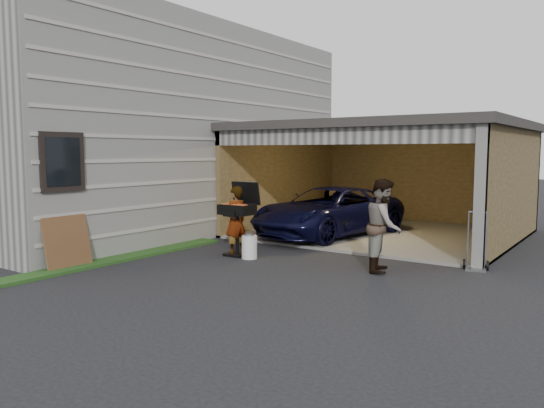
{
  "coord_description": "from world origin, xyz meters",
  "views": [
    {
      "loc": [
        6.34,
        -6.6,
        2.19
      ],
      "look_at": [
        0.32,
        1.98,
        1.15
      ],
      "focal_mm": 35.0,
      "sensor_mm": 36.0,
      "label": 1
    }
  ],
  "objects_px": {
    "bbq_grill": "(238,212)",
    "plywood_panel": "(67,242)",
    "minivan": "(329,214)",
    "hand_truck": "(476,259)",
    "man": "(384,225)",
    "propane_tank": "(249,247)",
    "woman": "(236,221)"
  },
  "relations": [
    {
      "from": "bbq_grill",
      "to": "plywood_panel",
      "type": "height_order",
      "value": "bbq_grill"
    },
    {
      "from": "man",
      "to": "hand_truck",
      "type": "height_order",
      "value": "man"
    },
    {
      "from": "man",
      "to": "propane_tank",
      "type": "height_order",
      "value": "man"
    },
    {
      "from": "woman",
      "to": "hand_truck",
      "type": "distance_m",
      "value": 4.8
    },
    {
      "from": "woman",
      "to": "plywood_panel",
      "type": "xyz_separation_m",
      "value": [
        -1.74,
        -2.84,
        -0.22
      ]
    },
    {
      "from": "propane_tank",
      "to": "bbq_grill",
      "type": "bearing_deg",
      "value": 160.76
    },
    {
      "from": "minivan",
      "to": "hand_truck",
      "type": "relative_size",
      "value": 4.01
    },
    {
      "from": "man",
      "to": "plywood_panel",
      "type": "relative_size",
      "value": 1.64
    },
    {
      "from": "propane_tank",
      "to": "plywood_panel",
      "type": "height_order",
      "value": "plywood_panel"
    },
    {
      "from": "propane_tank",
      "to": "plywood_panel",
      "type": "bearing_deg",
      "value": -129.07
    },
    {
      "from": "plywood_panel",
      "to": "woman",
      "type": "bearing_deg",
      "value": 58.51
    },
    {
      "from": "woman",
      "to": "man",
      "type": "xyz_separation_m",
      "value": [
        3.17,
        0.37,
        0.12
      ]
    },
    {
      "from": "minivan",
      "to": "woman",
      "type": "xyz_separation_m",
      "value": [
        -0.48,
        -3.17,
        0.12
      ]
    },
    {
      "from": "man",
      "to": "hand_truck",
      "type": "xyz_separation_m",
      "value": [
        1.37,
        1.07,
        -0.64
      ]
    },
    {
      "from": "plywood_panel",
      "to": "hand_truck",
      "type": "bearing_deg",
      "value": 34.31
    },
    {
      "from": "woman",
      "to": "propane_tank",
      "type": "distance_m",
      "value": 0.69
    },
    {
      "from": "bbq_grill",
      "to": "propane_tank",
      "type": "xyz_separation_m",
      "value": [
        0.4,
        -0.14,
        -0.68
      ]
    },
    {
      "from": "minivan",
      "to": "bbq_grill",
      "type": "bearing_deg",
      "value": -88.05
    },
    {
      "from": "woman",
      "to": "hand_truck",
      "type": "height_order",
      "value": "woman"
    },
    {
      "from": "man",
      "to": "bbq_grill",
      "type": "height_order",
      "value": "man"
    },
    {
      "from": "minivan",
      "to": "plywood_panel",
      "type": "distance_m",
      "value": 6.41
    },
    {
      "from": "propane_tank",
      "to": "hand_truck",
      "type": "relative_size",
      "value": 0.43
    },
    {
      "from": "man",
      "to": "bbq_grill",
      "type": "bearing_deg",
      "value": 79.41
    },
    {
      "from": "propane_tank",
      "to": "plywood_panel",
      "type": "distance_m",
      "value": 3.51
    },
    {
      "from": "bbq_grill",
      "to": "plywood_panel",
      "type": "distance_m",
      "value": 3.4
    },
    {
      "from": "minivan",
      "to": "man",
      "type": "bearing_deg",
      "value": -36.65
    },
    {
      "from": "hand_truck",
      "to": "propane_tank",
      "type": "bearing_deg",
      "value": -172.45
    },
    {
      "from": "minivan",
      "to": "propane_tank",
      "type": "relative_size",
      "value": 9.25
    },
    {
      "from": "minivan",
      "to": "woman",
      "type": "bearing_deg",
      "value": -89.09
    },
    {
      "from": "man",
      "to": "plywood_panel",
      "type": "height_order",
      "value": "man"
    },
    {
      "from": "minivan",
      "to": "plywood_panel",
      "type": "relative_size",
      "value": 4.26
    },
    {
      "from": "man",
      "to": "hand_truck",
      "type": "bearing_deg",
      "value": -69.21
    }
  ]
}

